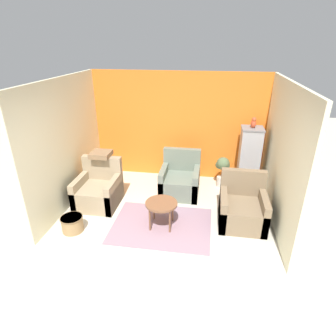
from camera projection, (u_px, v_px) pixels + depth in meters
ground_plane at (153, 259)px, 4.47m from camera, size 20.00×20.00×0.00m
wall_back_accent at (178, 126)px, 6.77m from camera, size 4.20×0.06×2.57m
wall_left at (66, 144)px, 5.63m from camera, size 0.06×3.12×2.57m
wall_right at (282, 156)px, 5.04m from camera, size 0.06×3.12×2.57m
area_rug at (162, 225)px, 5.28m from camera, size 1.83×1.39×0.01m
coffee_table at (161, 205)px, 5.10m from camera, size 0.59×0.59×0.51m
armchair_left at (99, 191)px, 5.88m from camera, size 0.84×0.86×0.96m
armchair_right at (242, 209)px, 5.27m from camera, size 0.84×0.86×0.96m
armchair_middle at (180, 181)px, 6.30m from camera, size 0.84×0.86×0.96m
birdcage at (249, 159)px, 6.35m from camera, size 0.47×0.47×1.46m
parrot at (254, 123)px, 6.00m from camera, size 0.11×0.20×0.24m
potted_plant at (222, 169)px, 6.54m from camera, size 0.33×0.30×0.73m
wicker_basket at (72, 223)px, 5.09m from camera, size 0.40×0.40×0.29m
throw_pillow at (101, 154)px, 5.88m from camera, size 0.41×0.41×0.10m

